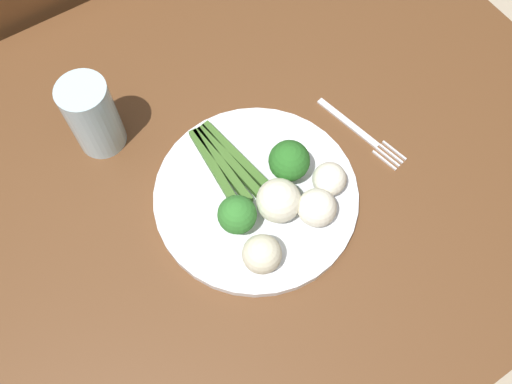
{
  "coord_description": "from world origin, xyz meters",
  "views": [
    {
      "loc": [
        0.15,
        0.33,
        1.47
      ],
      "look_at": [
        -0.04,
        0.05,
        0.77
      ],
      "focal_mm": 38.03,
      "sensor_mm": 36.0,
      "label": 1
    }
  ],
  "objects_px": {
    "plate": "(256,196)",
    "dining_table": "(221,214)",
    "cauliflower_back_right": "(329,179)",
    "chair": "(86,49)",
    "cauliflower_right": "(262,254)",
    "asparagus_bundle": "(225,162)",
    "cauliflower_near_fork": "(279,201)",
    "fork": "(360,133)",
    "broccoli_back": "(289,161)",
    "cauliflower_front": "(317,208)",
    "broccoli_left": "(237,215)",
    "water_glass": "(93,116)"
  },
  "relations": [
    {
      "from": "broccoli_left",
      "to": "water_glass",
      "type": "height_order",
      "value": "water_glass"
    },
    {
      "from": "cauliflower_back_right",
      "to": "fork",
      "type": "bearing_deg",
      "value": -153.61
    },
    {
      "from": "cauliflower_near_fork",
      "to": "cauliflower_back_right",
      "type": "relative_size",
      "value": 1.28
    },
    {
      "from": "dining_table",
      "to": "plate",
      "type": "relative_size",
      "value": 4.0
    },
    {
      "from": "plate",
      "to": "broccoli_left",
      "type": "xyz_separation_m",
      "value": [
        0.05,
        0.03,
        0.04
      ]
    },
    {
      "from": "asparagus_bundle",
      "to": "cauliflower_back_right",
      "type": "relative_size",
      "value": 3.02
    },
    {
      "from": "cauliflower_front",
      "to": "fork",
      "type": "height_order",
      "value": "cauliflower_front"
    },
    {
      "from": "asparagus_bundle",
      "to": "cauliflower_back_right",
      "type": "height_order",
      "value": "cauliflower_back_right"
    },
    {
      "from": "plate",
      "to": "cauliflower_front",
      "type": "distance_m",
      "value": 0.1
    },
    {
      "from": "chair",
      "to": "cauliflower_near_fork",
      "type": "height_order",
      "value": "chair"
    },
    {
      "from": "fork",
      "to": "broccoli_left",
      "type": "bearing_deg",
      "value": -94.52
    },
    {
      "from": "cauliflower_near_fork",
      "to": "cauliflower_back_right",
      "type": "height_order",
      "value": "cauliflower_near_fork"
    },
    {
      "from": "cauliflower_near_fork",
      "to": "water_glass",
      "type": "xyz_separation_m",
      "value": [
        0.15,
        -0.25,
        0.02
      ]
    },
    {
      "from": "cauliflower_near_fork",
      "to": "cauliflower_front",
      "type": "height_order",
      "value": "cauliflower_near_fork"
    },
    {
      "from": "fork",
      "to": "cauliflower_near_fork",
      "type": "bearing_deg",
      "value": -88.96
    },
    {
      "from": "plate",
      "to": "broccoli_back",
      "type": "xyz_separation_m",
      "value": [
        -0.06,
        -0.0,
        0.05
      ]
    },
    {
      "from": "chair",
      "to": "asparagus_bundle",
      "type": "xyz_separation_m",
      "value": [
        -0.04,
        0.55,
        0.27
      ]
    },
    {
      "from": "plate",
      "to": "asparagus_bundle",
      "type": "height_order",
      "value": "asparagus_bundle"
    },
    {
      "from": "broccoli_left",
      "to": "asparagus_bundle",
      "type": "bearing_deg",
      "value": -111.65
    },
    {
      "from": "fork",
      "to": "chair",
      "type": "bearing_deg",
      "value": -169.74
    },
    {
      "from": "broccoli_back",
      "to": "cauliflower_front",
      "type": "xyz_separation_m",
      "value": [
        0.0,
        0.07,
        -0.01
      ]
    },
    {
      "from": "broccoli_left",
      "to": "fork",
      "type": "bearing_deg",
      "value": -172.56
    },
    {
      "from": "broccoli_back",
      "to": "cauliflower_near_fork",
      "type": "distance_m",
      "value": 0.06
    },
    {
      "from": "broccoli_left",
      "to": "water_glass",
      "type": "xyz_separation_m",
      "value": [
        0.09,
        -0.24,
        0.01
      ]
    },
    {
      "from": "cauliflower_near_fork",
      "to": "cauliflower_front",
      "type": "xyz_separation_m",
      "value": [
        -0.04,
        0.04,
        -0.0
      ]
    },
    {
      "from": "chair",
      "to": "broccoli_left",
      "type": "xyz_separation_m",
      "value": [
        -0.01,
        0.65,
        0.3
      ]
    },
    {
      "from": "dining_table",
      "to": "broccoli_left",
      "type": "height_order",
      "value": "broccoli_left"
    },
    {
      "from": "asparagus_bundle",
      "to": "broccoli_left",
      "type": "height_order",
      "value": "broccoli_left"
    },
    {
      "from": "fork",
      "to": "cauliflower_back_right",
      "type": "bearing_deg",
      "value": -75.57
    },
    {
      "from": "plate",
      "to": "dining_table",
      "type": "bearing_deg",
      "value": -55.18
    },
    {
      "from": "asparagus_bundle",
      "to": "water_glass",
      "type": "bearing_deg",
      "value": -142.32
    },
    {
      "from": "cauliflower_back_right",
      "to": "chair",
      "type": "bearing_deg",
      "value": -77.47
    },
    {
      "from": "asparagus_bundle",
      "to": "dining_table",
      "type": "bearing_deg",
      "value": -65.94
    },
    {
      "from": "asparagus_bundle",
      "to": "cauliflower_near_fork",
      "type": "bearing_deg",
      "value": 9.08
    },
    {
      "from": "broccoli_back",
      "to": "cauliflower_back_right",
      "type": "distance_m",
      "value": 0.06
    },
    {
      "from": "cauliflower_back_right",
      "to": "fork",
      "type": "xyz_separation_m",
      "value": [
        -0.1,
        -0.05,
        -0.04
      ]
    },
    {
      "from": "chair",
      "to": "cauliflower_near_fork",
      "type": "distance_m",
      "value": 0.72
    },
    {
      "from": "dining_table",
      "to": "chair",
      "type": "bearing_deg",
      "value": -88.0
    },
    {
      "from": "water_glass",
      "to": "cauliflower_near_fork",
      "type": "bearing_deg",
      "value": 121.58
    },
    {
      "from": "asparagus_bundle",
      "to": "fork",
      "type": "bearing_deg",
      "value": 69.94
    },
    {
      "from": "broccoli_back",
      "to": "cauliflower_front",
      "type": "height_order",
      "value": "broccoli_back"
    },
    {
      "from": "cauliflower_near_fork",
      "to": "cauliflower_front",
      "type": "bearing_deg",
      "value": 137.21
    },
    {
      "from": "cauliflower_right",
      "to": "cauliflower_back_right",
      "type": "distance_m",
      "value": 0.15
    },
    {
      "from": "asparagus_bundle",
      "to": "cauliflower_back_right",
      "type": "bearing_deg",
      "value": 39.15
    },
    {
      "from": "cauliflower_right",
      "to": "fork",
      "type": "height_order",
      "value": "cauliflower_right"
    },
    {
      "from": "dining_table",
      "to": "cauliflower_right",
      "type": "relative_size",
      "value": 22.17
    },
    {
      "from": "cauliflower_near_fork",
      "to": "fork",
      "type": "xyz_separation_m",
      "value": [
        -0.18,
        -0.04,
        -0.04
      ]
    },
    {
      "from": "cauliflower_right",
      "to": "dining_table",
      "type": "bearing_deg",
      "value": -95.1
    },
    {
      "from": "cauliflower_back_right",
      "to": "cauliflower_front",
      "type": "relative_size",
      "value": 0.89
    },
    {
      "from": "cauliflower_near_fork",
      "to": "cauliflower_front",
      "type": "distance_m",
      "value": 0.05
    }
  ]
}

